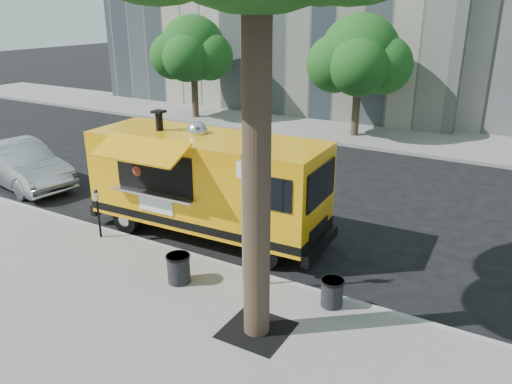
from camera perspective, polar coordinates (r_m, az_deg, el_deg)
ground at (r=13.05m, az=-3.70°, el=-6.36°), size 120.00×120.00×0.00m
sidewalk at (r=10.41m, az=-16.36°, el=-14.40°), size 60.00×6.00×0.15m
curb at (r=12.34m, az=-6.11°, el=-7.72°), size 60.00×0.14×0.16m
far_sidewalk at (r=24.74m, az=13.95°, el=6.31°), size 60.00×5.00×0.15m
tree_well at (r=9.75m, az=0.07°, el=-15.50°), size 1.20×1.20×0.02m
far_tree_a at (r=27.55m, az=-7.22°, el=15.95°), size 3.42×3.42×5.36m
far_tree_b at (r=23.66m, az=11.77°, el=15.11°), size 3.60×3.60×5.50m
sign_post at (r=10.33m, az=-1.50°, el=-2.54°), size 0.28×0.06×3.00m
parking_meter at (r=13.56m, az=-17.65°, el=-1.73°), size 0.11×0.11×1.33m
food_truck at (r=13.19m, az=-5.79°, el=1.15°), size 6.72×3.26×3.27m
sedan at (r=19.01m, az=-25.31°, el=2.86°), size 4.85×2.40×1.53m
trash_bin_left at (r=11.20m, az=-8.84°, el=-8.55°), size 0.54×0.54×0.65m
trash_bin_right at (r=10.40m, az=8.69°, el=-11.21°), size 0.49×0.49×0.58m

